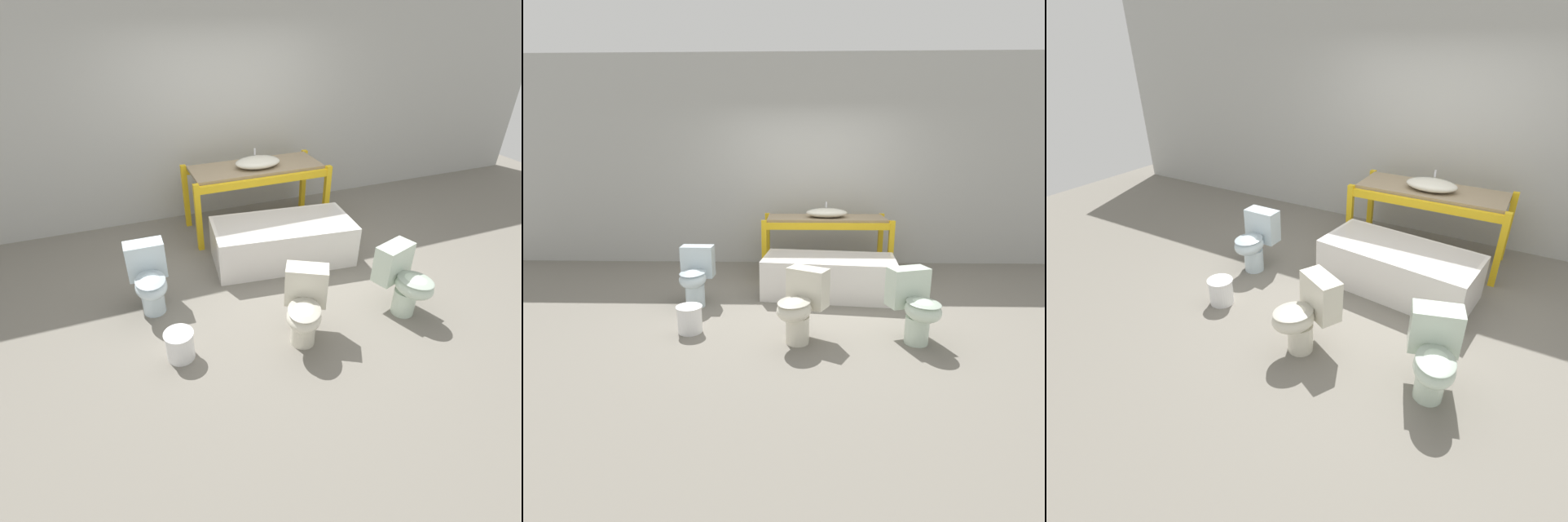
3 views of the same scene
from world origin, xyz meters
TOP-DOWN VIEW (x-y plane):
  - ground_plane at (0.00, 0.00)m, footprint 12.00×12.00m
  - warehouse_wall_rear at (0.00, 1.87)m, footprint 10.80×0.08m
  - shelving_rack at (0.22, 1.14)m, footprint 1.82×0.77m
  - sink_basin at (0.22, 1.08)m, footprint 0.58×0.37m
  - bathtub_main at (0.19, 0.20)m, footprint 1.69×0.94m
  - toilet_near at (0.90, -1.10)m, footprint 0.49×0.63m
  - toilet_far at (-1.39, -0.18)m, footprint 0.38×0.56m
  - toilet_extra at (-0.18, -1.12)m, footprint 0.57×0.65m
  - bucket_white at (-1.28, -0.96)m, footprint 0.26×0.26m

SIDE VIEW (x-z plane):
  - ground_plane at x=0.00m, z-range 0.00..0.00m
  - bucket_white at x=-1.28m, z-range 0.01..0.28m
  - bathtub_main at x=0.19m, z-range 0.04..0.53m
  - toilet_near at x=0.90m, z-range 0.03..0.71m
  - toilet_far at x=-1.39m, z-range 0.03..0.71m
  - toilet_extra at x=-0.18m, z-range 0.03..0.71m
  - shelving_rack at x=0.22m, z-range 0.30..1.16m
  - sink_basin at x=0.22m, z-range 0.82..1.03m
  - warehouse_wall_rear at x=0.00m, z-range 0.00..3.20m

